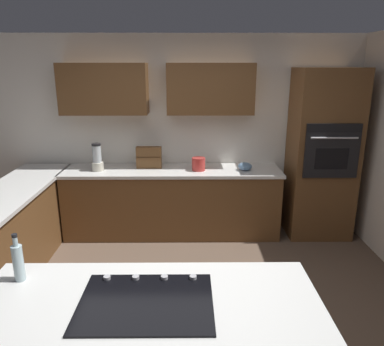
{
  "coord_description": "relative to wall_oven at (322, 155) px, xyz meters",
  "views": [
    {
      "loc": [
        -0.13,
        2.9,
        2.2
      ],
      "look_at": [
        -0.16,
        -1.3,
        0.97
      ],
      "focal_mm": 34.43,
      "sensor_mm": 36.0,
      "label": 1
    }
  ],
  "objects": [
    {
      "name": "ground_plane",
      "position": [
        1.85,
        1.72,
        -1.09
      ],
      "size": [
        14.0,
        14.0,
        0.0
      ],
      "primitive_type": "plane",
      "color": "brown"
    },
    {
      "name": "wall_back",
      "position": [
        1.91,
        -0.33,
        0.35
      ],
      "size": [
        6.0,
        0.44,
        2.6
      ],
      "color": "white",
      "rests_on": "ground"
    },
    {
      "name": "lower_cabinets_back",
      "position": [
        1.95,
        -0.0,
        -0.66
      ],
      "size": [
        2.8,
        0.6,
        0.86
      ],
      "primitive_type": "cube",
      "color": "brown",
      "rests_on": "ground"
    },
    {
      "name": "countertop_back",
      "position": [
        1.95,
        -0.0,
        -0.21
      ],
      "size": [
        2.84,
        0.64,
        0.04
      ],
      "primitive_type": "cube",
      "color": "silver",
      "rests_on": "lower_cabinets_back"
    },
    {
      "name": "lower_cabinets_side",
      "position": [
        3.67,
        1.17,
        -0.66
      ],
      "size": [
        0.6,
        2.9,
        0.86
      ],
      "primitive_type": "cube",
      "color": "brown",
      "rests_on": "ground"
    },
    {
      "name": "island_top",
      "position": [
        1.97,
        2.82,
        -0.21
      ],
      "size": [
        2.02,
        0.9,
        0.04
      ],
      "primitive_type": "cube",
      "color": "silver",
      "rests_on": "island_base"
    },
    {
      "name": "wall_oven",
      "position": [
        0.0,
        0.0,
        0.0
      ],
      "size": [
        0.8,
        0.66,
        2.18
      ],
      "color": "brown",
      "rests_on": "ground"
    },
    {
      "name": "cooktop",
      "position": [
        1.97,
        2.81,
        -0.18
      ],
      "size": [
        0.76,
        0.56,
        0.03
      ],
      "color": "black",
      "rests_on": "island_top"
    },
    {
      "name": "blender",
      "position": [
        2.9,
        0.04,
        -0.04
      ],
      "size": [
        0.15,
        0.15,
        0.35
      ],
      "color": "beige",
      "rests_on": "countertop_back"
    },
    {
      "name": "mixing_bowl",
      "position": [
        1.0,
        0.04,
        -0.14
      ],
      "size": [
        0.18,
        0.18,
        0.1
      ],
      "primitive_type": "ellipsoid",
      "color": "#668CB2",
      "rests_on": "countertop_back"
    },
    {
      "name": "spice_rack",
      "position": [
        2.25,
        -0.08,
        -0.05
      ],
      "size": [
        0.33,
        0.11,
        0.28
      ],
      "color": "brown",
      "rests_on": "countertop_back"
    },
    {
      "name": "kettle",
      "position": [
        1.6,
        0.04,
        -0.11
      ],
      "size": [
        0.17,
        0.17,
        0.17
      ],
      "primitive_type": "cylinder",
      "color": "red",
      "rests_on": "countertop_back"
    },
    {
      "name": "oil_bottle",
      "position": [
        2.79,
        2.57,
        -0.06
      ],
      "size": [
        0.07,
        0.07,
        0.32
      ],
      "color": "silver",
      "rests_on": "island_top"
    }
  ]
}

